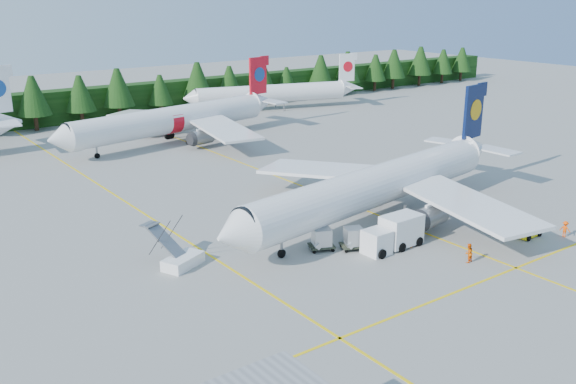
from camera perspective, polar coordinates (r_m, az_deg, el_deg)
ground at (r=58.00m, az=11.33°, el=-6.12°), size 320.00×320.00×0.00m
taxi_stripe_a at (r=65.27m, az=-10.42°, el=-3.37°), size 0.25×120.00×0.01m
taxi_stripe_b at (r=75.48m, az=3.32°, el=-0.25°), size 0.25×120.00×0.01m
taxi_stripe_cross at (r=54.54m, az=15.98°, el=-8.02°), size 80.00×0.25×0.01m
treeline_hedge at (r=125.59m, az=-17.32°, el=7.47°), size 220.00×4.00×6.00m
airliner_navy at (r=65.76m, az=7.34°, el=0.32°), size 41.90×34.21×12.25m
airliner_red at (r=102.19m, az=-10.65°, el=6.22°), size 41.21×33.60×12.08m
airliner_far_right at (r=130.66m, az=-1.92°, el=8.74°), size 35.87×12.13×10.65m
airstairs at (r=56.61m, az=-9.55°, el=-5.81°), size 4.52×5.72×3.37m
service_truck at (r=60.01m, az=9.28°, el=-3.66°), size 6.29×2.48×3.00m
baggage_tug at (r=66.66m, az=20.57°, el=-3.14°), size 2.73×1.54×1.43m
uld_pair at (r=59.27m, az=4.43°, el=-4.06°), size 5.25×4.13×1.75m
crew_a at (r=60.84m, az=10.98°, el=-4.14°), size 0.66×0.51×1.62m
crew_b at (r=58.69m, az=15.75°, el=-5.24°), size 0.90×0.73×1.74m
crew_c at (r=67.86m, az=23.41°, el=-3.04°), size 0.56×0.73×1.59m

